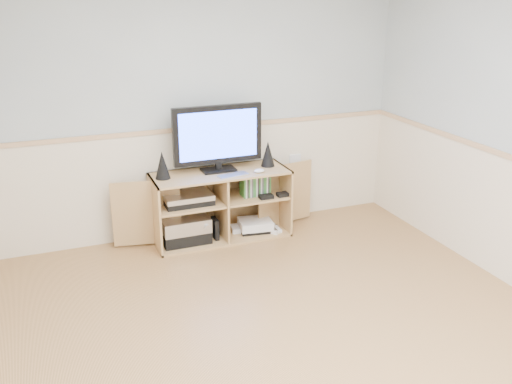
{
  "coord_description": "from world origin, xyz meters",
  "views": [
    {
      "loc": [
        -1.4,
        -2.78,
        2.27
      ],
      "look_at": [
        0.17,
        1.2,
        0.71
      ],
      "focal_mm": 40.0,
      "sensor_mm": 36.0,
      "label": 1
    }
  ],
  "objects_px": {
    "monitor": "(218,136)",
    "game_consoles": "(254,225)",
    "media_cabinet": "(219,202)",
    "keyboard": "(233,175)"
  },
  "relations": [
    {
      "from": "monitor",
      "to": "game_consoles",
      "type": "height_order",
      "value": "monitor"
    },
    {
      "from": "monitor",
      "to": "media_cabinet",
      "type": "bearing_deg",
      "value": 90.0
    },
    {
      "from": "media_cabinet",
      "to": "monitor",
      "type": "distance_m",
      "value": 0.65
    },
    {
      "from": "keyboard",
      "to": "game_consoles",
      "type": "xyz_separation_m",
      "value": [
        0.25,
        0.13,
        -0.59
      ]
    },
    {
      "from": "media_cabinet",
      "to": "game_consoles",
      "type": "xyz_separation_m",
      "value": [
        0.33,
        -0.07,
        -0.26
      ]
    },
    {
      "from": "keyboard",
      "to": "game_consoles",
      "type": "relative_size",
      "value": 0.61
    },
    {
      "from": "monitor",
      "to": "game_consoles",
      "type": "bearing_deg",
      "value": -10.49
    },
    {
      "from": "monitor",
      "to": "keyboard",
      "type": "xyz_separation_m",
      "value": [
        0.08,
        -0.19,
        -0.32
      ]
    },
    {
      "from": "game_consoles",
      "to": "monitor",
      "type": "bearing_deg",
      "value": 169.51
    },
    {
      "from": "monitor",
      "to": "game_consoles",
      "type": "relative_size",
      "value": 1.82
    }
  ]
}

